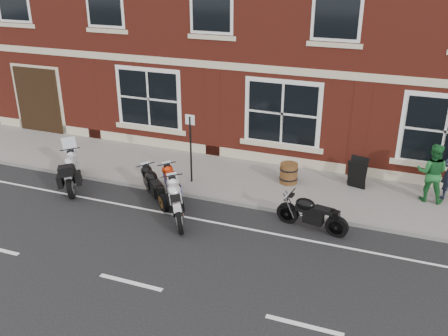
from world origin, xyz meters
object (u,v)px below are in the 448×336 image
(moto_sport_red, at_px, (175,184))
(parking_sign, at_px, (191,144))
(moto_naked_black, at_px, (311,212))
(a_board_sign, at_px, (357,173))
(pedestrian_right, at_px, (432,173))
(moto_touring_silver, at_px, (74,169))
(moto_sport_black, at_px, (156,185))
(moto_sport_silver, at_px, (178,200))
(barrel_planter, at_px, (289,173))

(moto_sport_red, relative_size, parking_sign, 0.75)
(moto_naked_black, bearing_deg, a_board_sign, -5.82)
(a_board_sign, bearing_deg, pedestrian_right, 8.30)
(moto_sport_red, bearing_deg, pedestrian_right, -19.50)
(moto_touring_silver, distance_m, moto_sport_black, 2.88)
(moto_naked_black, height_order, a_board_sign, a_board_sign)
(moto_touring_silver, xyz_separation_m, pedestrian_right, (10.52, 2.71, 0.42))
(moto_sport_black, height_order, a_board_sign, a_board_sign)
(moto_sport_red, relative_size, moto_sport_silver, 0.86)
(pedestrian_right, distance_m, parking_sign, 7.21)
(parking_sign, bearing_deg, moto_sport_silver, -72.66)
(moto_sport_silver, bearing_deg, moto_sport_black, 115.69)
(parking_sign, bearing_deg, moto_naked_black, -15.66)
(moto_touring_silver, bearing_deg, a_board_sign, -12.01)
(moto_sport_red, distance_m, moto_sport_silver, 1.11)
(barrel_planter, bearing_deg, a_board_sign, 12.56)
(moto_sport_silver, relative_size, pedestrian_right, 1.10)
(moto_sport_black, bearing_deg, moto_sport_silver, -79.94)
(moto_sport_silver, bearing_deg, a_board_sign, 8.78)
(moto_sport_black, xyz_separation_m, barrel_planter, (3.47, 2.38, -0.08))
(moto_sport_black, xyz_separation_m, moto_naked_black, (4.68, -0.02, -0.00))
(parking_sign, bearing_deg, moto_touring_silver, -154.62)
(pedestrian_right, xyz_separation_m, parking_sign, (-7.08, -1.29, 0.40))
(moto_touring_silver, relative_size, barrel_planter, 2.98)
(moto_sport_red, bearing_deg, parking_sign, 50.36)
(moto_sport_red, height_order, a_board_sign, a_board_sign)
(moto_touring_silver, bearing_deg, moto_sport_red, -26.74)
(moto_sport_black, bearing_deg, pedestrian_right, -26.51)
(moto_sport_red, bearing_deg, moto_touring_silver, 145.59)
(pedestrian_right, bearing_deg, moto_naked_black, 46.44)
(barrel_planter, bearing_deg, moto_touring_silver, -159.12)
(moto_sport_black, height_order, pedestrian_right, pedestrian_right)
(parking_sign, bearing_deg, moto_sport_red, -88.07)
(moto_naked_black, distance_m, a_board_sign, 2.98)
(moto_naked_black, distance_m, barrel_planter, 2.69)
(moto_sport_red, distance_m, pedestrian_right, 7.54)
(a_board_sign, bearing_deg, moto_naked_black, -93.60)
(pedestrian_right, bearing_deg, moto_touring_silver, 18.62)
(moto_sport_black, relative_size, a_board_sign, 1.64)
(moto_sport_black, relative_size, parking_sign, 0.69)
(moto_sport_silver, xyz_separation_m, parking_sign, (-0.54, 2.12, 0.85))
(moto_sport_black, xyz_separation_m, pedestrian_right, (7.64, 2.67, 0.48))
(moto_touring_silver, distance_m, barrel_planter, 6.81)
(pedestrian_right, bearing_deg, moto_sport_black, 23.44)
(a_board_sign, bearing_deg, moto_sport_red, -139.24)
(moto_naked_black, bearing_deg, moto_sport_silver, 112.24)
(moto_naked_black, xyz_separation_m, parking_sign, (-4.13, 1.39, 0.89))
(moto_touring_silver, xyz_separation_m, moto_naked_black, (7.56, 0.02, -0.06))
(moto_sport_red, xyz_separation_m, moto_naked_black, (4.15, -0.23, -0.00))
(moto_touring_silver, xyz_separation_m, moto_sport_red, (3.41, 0.25, -0.06))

